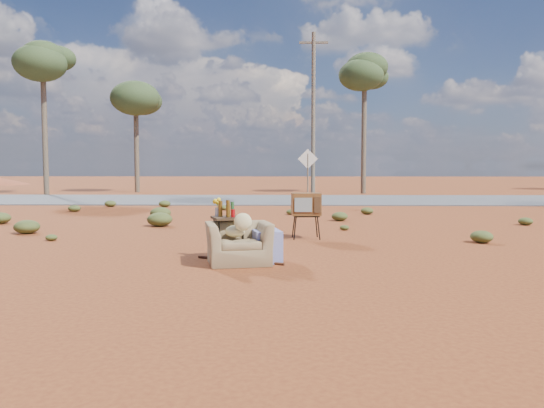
{
  "coord_description": "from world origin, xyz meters",
  "views": [
    {
      "loc": [
        0.59,
        -8.7,
        1.51
      ],
      "look_at": [
        0.36,
        1.28,
        0.8
      ],
      "focal_mm": 35.0,
      "sensor_mm": 36.0,
      "label": 1
    }
  ],
  "objects": [
    {
      "name": "eucalyptus_center",
      "position": [
        5.0,
        21.0,
        6.43
      ],
      "size": [
        3.2,
        3.2,
        7.6
      ],
      "color": "brown",
      "rests_on": "ground"
    },
    {
      "name": "tv_unit",
      "position": [
        1.04,
        2.3,
        0.71
      ],
      "size": [
        0.62,
        0.52,
        0.96
      ],
      "rotation": [
        0.0,
        0.0,
        0.06
      ],
      "color": "black",
      "rests_on": "ground"
    },
    {
      "name": "scrub_patch",
      "position": [
        -0.82,
        4.41,
        0.14
      ],
      "size": [
        17.49,
        8.07,
        0.33
      ],
      "color": "#474F22",
      "rests_on": "ground"
    },
    {
      "name": "road_sign",
      "position": [
        1.5,
        12.0,
        1.5
      ],
      "size": [
        0.78,
        0.06,
        2.19
      ],
      "color": "brown",
      "rests_on": "ground"
    },
    {
      "name": "eucalyptus_left",
      "position": [
        -12.0,
        19.0,
        6.92
      ],
      "size": [
        3.2,
        3.2,
        8.1
      ],
      "color": "brown",
      "rests_on": "ground"
    },
    {
      "name": "eucalyptus_near_left",
      "position": [
        -8.0,
        22.0,
        5.45
      ],
      "size": [
        3.2,
        3.2,
        6.6
      ],
      "color": "brown",
      "rests_on": "ground"
    },
    {
      "name": "armchair",
      "position": [
        -0.04,
        -0.51,
        0.4
      ],
      "size": [
        1.25,
        0.96,
        0.86
      ],
      "rotation": [
        0.0,
        0.0,
        0.22
      ],
      "color": "olive",
      "rests_on": "ground"
    },
    {
      "name": "highway",
      "position": [
        0.0,
        15.0,
        0.02
      ],
      "size": [
        140.0,
        7.0,
        0.04
      ],
      "primitive_type": "cube",
      "color": "#565659",
      "rests_on": "ground"
    },
    {
      "name": "ground",
      "position": [
        0.0,
        0.0,
        0.0
      ],
      "size": [
        140.0,
        140.0,
        0.0
      ],
      "primitive_type": "plane",
      "color": "brown",
      "rests_on": "ground"
    },
    {
      "name": "side_table",
      "position": [
        -0.36,
        -0.18,
        0.72
      ],
      "size": [
        0.62,
        0.62,
        0.98
      ],
      "rotation": [
        0.0,
        0.0,
        0.34
      ],
      "color": "#3C2915",
      "rests_on": "ground"
    },
    {
      "name": "utility_pole_center",
      "position": [
        2.0,
        17.5,
        4.15
      ],
      "size": [
        1.4,
        0.2,
        8.0
      ],
      "color": "brown",
      "rests_on": "ground"
    },
    {
      "name": "rusty_bar",
      "position": [
        -0.12,
        -0.39,
        0.02
      ],
      "size": [
        1.43,
        0.67,
        0.04
      ],
      "primitive_type": "cylinder",
      "rotation": [
        0.0,
        1.57,
        -0.42
      ],
      "color": "#4D2714",
      "rests_on": "ground"
    }
  ]
}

